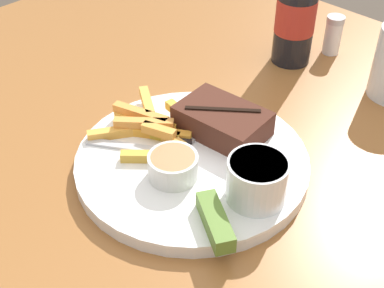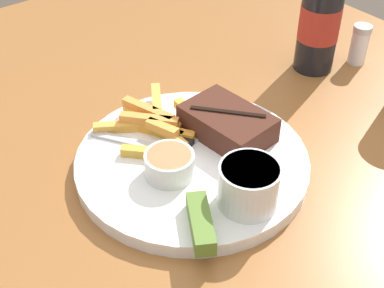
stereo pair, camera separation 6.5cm
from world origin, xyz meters
The scene contains 11 objects.
dining_table centered at (0.00, 0.00, 0.65)m, with size 1.19×1.07×0.73m.
dinner_plate centered at (0.00, 0.00, 0.73)m, with size 0.29×0.29×0.02m.
steak_portion centered at (-0.01, 0.06, 0.76)m, with size 0.12×0.08×0.04m.
fries_pile centered at (-0.08, -0.01, 0.75)m, with size 0.13×0.12×0.02m.
coleslaw_cup centered at (0.10, 0.00, 0.77)m, with size 0.07×0.07×0.05m.
dipping_sauce_cup centered at (0.01, -0.04, 0.76)m, with size 0.06×0.06×0.03m.
pickle_spear centered at (0.10, -0.07, 0.75)m, with size 0.08×0.06×0.02m.
fork_utensil centered at (-0.06, -0.04, 0.74)m, with size 0.12×0.08×0.00m.
knife_utensil centered at (-0.03, 0.02, 0.75)m, with size 0.07×0.16×0.01m.
beer_bottle centered at (-0.07, 0.30, 0.81)m, with size 0.06×0.06×0.23m.
salt_shaker centered at (-0.04, 0.37, 0.76)m, with size 0.03×0.03×0.07m.
Camera 1 is at (0.35, -0.36, 1.17)m, focal length 50.00 mm.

